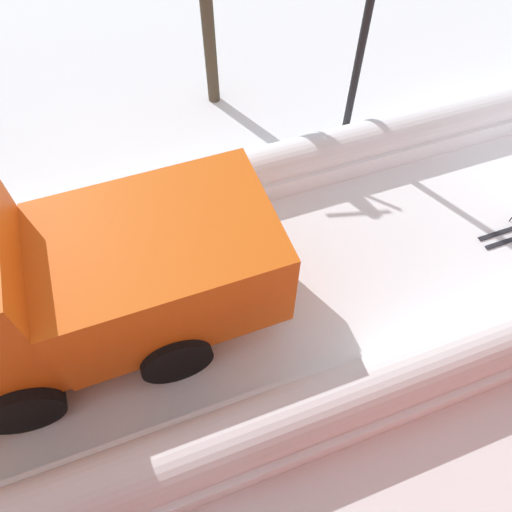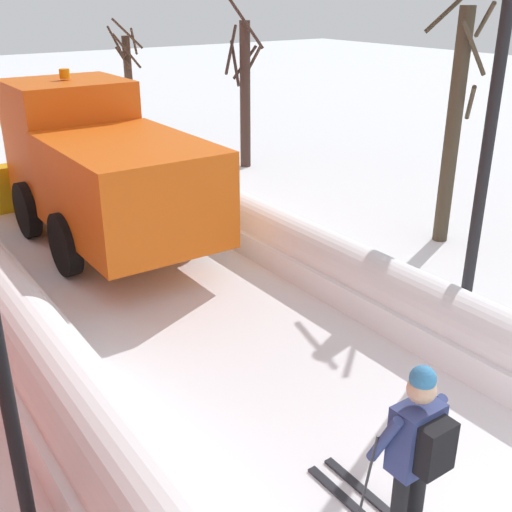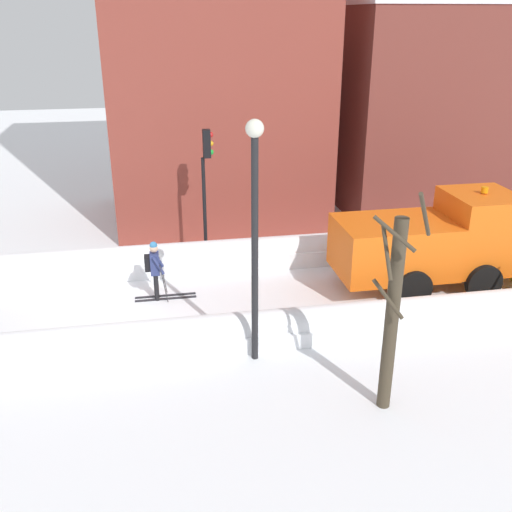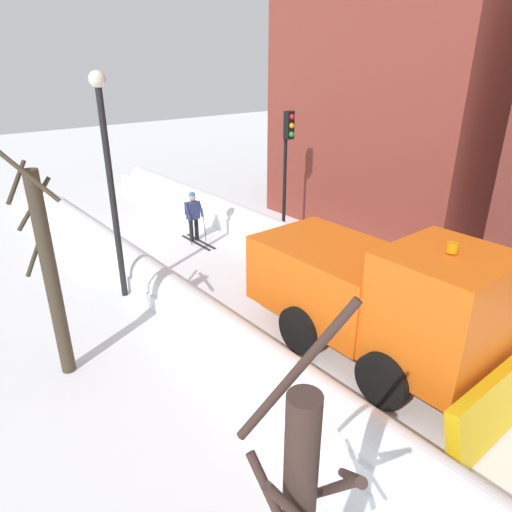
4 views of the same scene
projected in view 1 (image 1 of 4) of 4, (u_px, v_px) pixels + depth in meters
The scene contains 5 objects.
ground_plane at pixel (72, 347), 7.71m from camera, with size 80.00×80.00×0.00m, color white.
snowbank_left at pixel (86, 497), 6.07m from camera, with size 1.10×36.00×0.97m.
snowbank_right at pixel (50, 227), 8.75m from camera, with size 1.10×36.00×0.90m.
plow_truck at pixel (71, 287), 6.66m from camera, with size 3.20×5.98×3.12m.
bare_tree_near at pixel (206, 6), 9.65m from camera, with size 1.10×1.30×4.98m.
Camera 1 is at (-4.04, 8.23, 7.18)m, focal length 32.67 mm.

